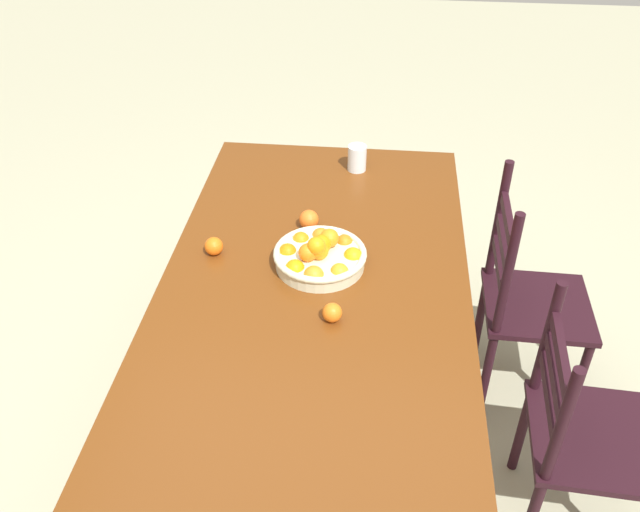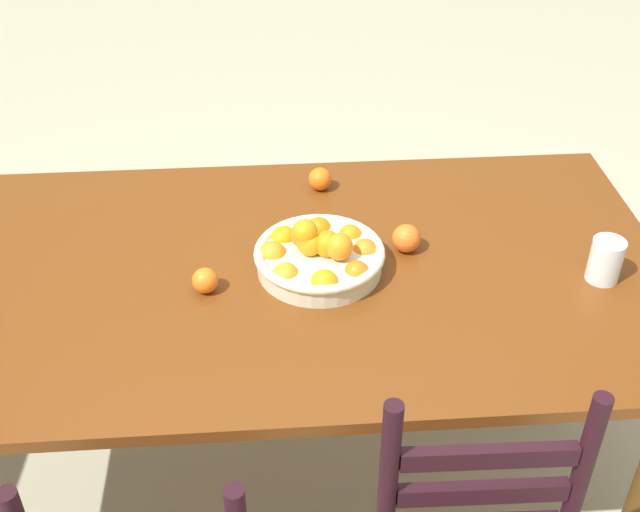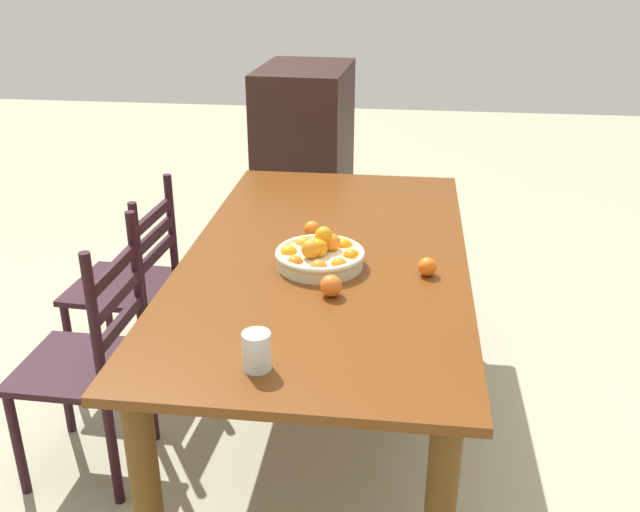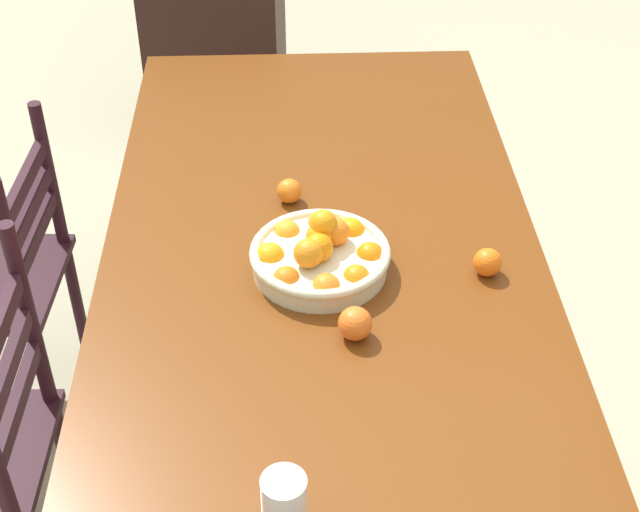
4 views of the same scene
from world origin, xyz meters
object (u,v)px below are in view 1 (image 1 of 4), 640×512
at_px(chair_by_cabinet, 583,434).
at_px(orange_loose_1, 309,220).
at_px(orange_loose_2, 214,246).
at_px(dining_table, 314,312).
at_px(orange_loose_0, 332,313).
at_px(chair_near_window, 526,301).
at_px(drinking_glass, 357,158).
at_px(fruit_bowl, 320,256).

distance_m(chair_by_cabinet, orange_loose_1, 1.18).
bearing_deg(orange_loose_2, orange_loose_1, 121.94).
height_order(dining_table, orange_loose_0, orange_loose_0).
xyz_separation_m(chair_near_window, orange_loose_0, (0.53, -0.73, 0.34)).
distance_m(orange_loose_0, orange_loose_1, 0.52).
distance_m(chair_by_cabinet, orange_loose_0, 0.90).
xyz_separation_m(orange_loose_0, drinking_glass, (-0.96, 0.02, 0.02)).
height_order(orange_loose_0, drinking_glass, drinking_glass).
height_order(dining_table, chair_by_cabinet, chair_by_cabinet).
xyz_separation_m(chair_by_cabinet, drinking_glass, (-1.07, -0.80, 0.38)).
relative_size(fruit_bowl, orange_loose_1, 4.42).
bearing_deg(drinking_glass, chair_near_window, 58.62).
height_order(chair_near_window, fruit_bowl, chair_near_window).
bearing_deg(fruit_bowl, orange_loose_0, 13.74).
xyz_separation_m(chair_by_cabinet, orange_loose_0, (-0.11, -0.82, 0.35)).
bearing_deg(orange_loose_0, orange_loose_1, -165.41).
bearing_deg(orange_loose_1, fruit_bowl, 15.60).
bearing_deg(chair_by_cabinet, orange_loose_2, 75.37).
xyz_separation_m(fruit_bowl, drinking_glass, (-0.69, 0.09, 0.01)).
xyz_separation_m(dining_table, chair_by_cabinet, (0.27, 0.89, -0.21)).
height_order(chair_by_cabinet, orange_loose_2, chair_by_cabinet).
bearing_deg(dining_table, chair_near_window, 114.61).
bearing_deg(drinking_glass, fruit_bowl, -7.38).
bearing_deg(chair_by_cabinet, chair_near_window, 11.61).
height_order(dining_table, orange_loose_1, orange_loose_1).
relative_size(orange_loose_0, drinking_glass, 0.57).
height_order(fruit_bowl, drinking_glass, fruit_bowl).
xyz_separation_m(chair_by_cabinet, fruit_bowl, (-0.38, -0.89, 0.37)).
relative_size(chair_by_cabinet, orange_loose_2, 13.82).
height_order(fruit_bowl, orange_loose_2, fruit_bowl).
height_order(dining_table, chair_near_window, chair_near_window).
distance_m(orange_loose_0, orange_loose_2, 0.54).
relative_size(orange_loose_0, orange_loose_2, 0.95).
relative_size(orange_loose_1, orange_loose_2, 1.11).
relative_size(fruit_bowl, orange_loose_0, 5.17).
bearing_deg(orange_loose_2, chair_near_window, 100.79).
bearing_deg(orange_loose_2, chair_by_cabinet, 71.95).
relative_size(chair_near_window, chair_by_cabinet, 1.07).
bearing_deg(fruit_bowl, orange_loose_2, -94.73).
height_order(chair_near_window, orange_loose_1, chair_near_window).
distance_m(orange_loose_0, drinking_glass, 0.96).
distance_m(chair_by_cabinet, orange_loose_2, 1.38).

